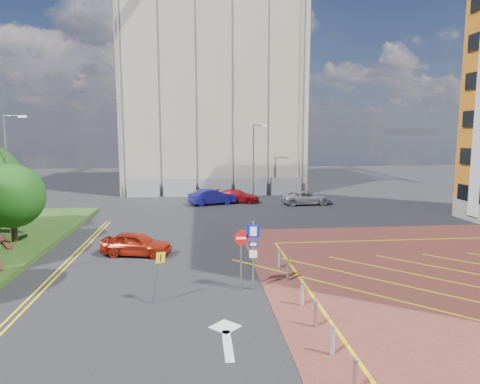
{
  "coord_description": "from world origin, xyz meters",
  "views": [
    {
      "loc": [
        -1.91,
        -17.54,
        7.14
      ],
      "look_at": [
        0.25,
        4.53,
        4.03
      ],
      "focal_mm": 32.0,
      "sensor_mm": 36.0,
      "label": 1
    }
  ],
  "objects": [
    {
      "name": "bollard_row",
      "position": [
        2.3,
        -1.67,
        0.47
      ],
      "size": [
        0.14,
        11.14,
        0.9
      ],
      "color": "#9EA0A8",
      "rests_on": "forecourt"
    },
    {
      "name": "car_blue_back",
      "position": [
        -0.57,
        24.49,
        0.77
      ],
      "size": [
        4.93,
        3.01,
        1.53
      ],
      "primitive_type": "imported",
      "rotation": [
        0.0,
        0.0,
        1.89
      ],
      "color": "navy",
      "rests_on": "ground"
    },
    {
      "name": "car_red_back",
      "position": [
        2.0,
        25.5,
        0.66
      ],
      "size": [
        4.87,
        3.02,
        1.32
      ],
      "primitive_type": "imported",
      "rotation": [
        0.0,
        0.0,
        1.29
      ],
      "color": "maroon",
      "rests_on": "ground"
    },
    {
      "name": "construction_building",
      "position": [
        0.0,
        40.0,
        11.0
      ],
      "size": [
        21.2,
        19.2,
        22.0
      ],
      "primitive_type": "cube",
      "color": "#A09983",
      "rests_on": "ground"
    },
    {
      "name": "ground",
      "position": [
        0.0,
        0.0,
        0.0
      ],
      "size": [
        140.0,
        140.0,
        0.0
      ],
      "primitive_type": "plane",
      "color": "black",
      "rests_on": "ground"
    },
    {
      "name": "car_red_left",
      "position": [
        -5.56,
        7.17,
        0.69
      ],
      "size": [
        4.3,
        2.45,
        1.38
      ],
      "primitive_type": "imported",
      "rotation": [
        0.0,
        0.0,
        1.36
      ],
      "color": "#9B1E0D",
      "rests_on": "ground"
    },
    {
      "name": "tree_c",
      "position": [
        -13.5,
        10.0,
        3.19
      ],
      "size": [
        4.0,
        4.0,
        4.9
      ],
      "color": "#3D2B1C",
      "rests_on": "grass_bed"
    },
    {
      "name": "lamp_left_far",
      "position": [
        -14.42,
        12.0,
        4.66
      ],
      "size": [
        1.53,
        0.16,
        8.0
      ],
      "color": "#9EA0A8",
      "rests_on": "grass_bed"
    },
    {
      "name": "lamp_back",
      "position": [
        4.08,
        28.0,
        4.36
      ],
      "size": [
        1.53,
        0.16,
        8.0
      ],
      "color": "#9EA0A8",
      "rests_on": "ground"
    },
    {
      "name": "car_silver_back",
      "position": [
        8.76,
        23.59,
        0.68
      ],
      "size": [
        5.02,
        2.52,
        1.36
      ],
      "primitive_type": "imported",
      "rotation": [
        0.0,
        0.0,
        1.62
      ],
      "color": "#B6B5BD",
      "rests_on": "ground"
    },
    {
      "name": "sign_cluster",
      "position": [
        0.3,
        0.98,
        1.95
      ],
      "size": [
        1.17,
        0.12,
        3.2
      ],
      "color": "#9EA0A8",
      "rests_on": "ground"
    },
    {
      "name": "warning_sign",
      "position": [
        -3.65,
        -0.19,
        1.43
      ],
      "size": [
        0.63,
        0.39,
        2.25
      ],
      "color": "#9EA0A8",
      "rests_on": "ground"
    },
    {
      "name": "construction_fence",
      "position": [
        1.0,
        30.0,
        1.0
      ],
      "size": [
        21.6,
        0.06,
        2.0
      ],
      "primitive_type": "cube",
      "color": "gray",
      "rests_on": "ground"
    }
  ]
}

